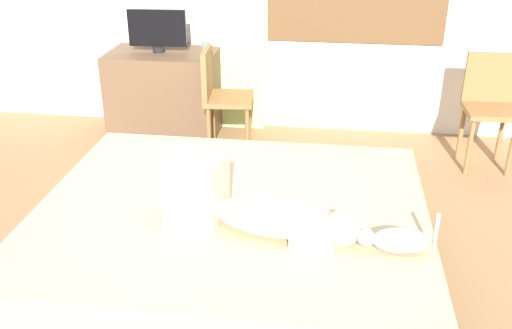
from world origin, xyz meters
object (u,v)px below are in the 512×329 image
object	(u,v)px
desk	(164,95)
chair_by_desk	(220,93)
chair_spare	(490,102)
cup	(206,46)
bed	(233,245)
person_lying	(252,208)
cat	(396,240)
tv_monitor	(157,30)

from	to	relation	value
desk	chair_by_desk	world-z (taller)	chair_by_desk
chair_by_desk	chair_spare	size ratio (longest dim) A/B	1.00
desk	cup	bearing A→B (deg)	12.62
bed	chair_by_desk	xyz separation A→B (m)	(-0.40, 1.72, 0.27)
person_lying	chair_spare	bearing A→B (deg)	52.46
desk	chair_by_desk	bearing A→B (deg)	-28.46
cat	chair_by_desk	distance (m)	2.37
bed	person_lying	size ratio (longest dim) A/B	2.20
cup	chair_by_desk	xyz separation A→B (m)	(0.19, -0.38, -0.27)
cat	cup	size ratio (longest dim) A/B	4.28
cup	chair_spare	size ratio (longest dim) A/B	0.10
cup	person_lying	bearing A→B (deg)	-72.60
person_lying	cat	xyz separation A→B (m)	(0.67, -0.11, -0.05)
cat	tv_monitor	bearing A→B (deg)	127.27
cat	chair_spare	bearing A→B (deg)	67.72
person_lying	chair_by_desk	size ratio (longest dim) A/B	1.10
desk	person_lying	bearing A→B (deg)	-64.02
person_lying	tv_monitor	size ratio (longest dim) A/B	1.96
person_lying	chair_spare	distance (m)	2.53
cup	tv_monitor	bearing A→B (deg)	-168.09
cup	bed	bearing A→B (deg)	-74.39
chair_spare	bed	bearing A→B (deg)	-133.06
bed	chair_spare	world-z (taller)	chair_spare
desk	tv_monitor	xyz separation A→B (m)	(-0.02, 0.00, 0.55)
tv_monitor	chair_spare	size ratio (longest dim) A/B	0.56
cat	cup	xyz separation A→B (m)	(-1.39, 2.42, 0.23)
person_lying	cat	distance (m)	0.68
cup	chair_spare	distance (m)	2.30
person_lying	chair_by_desk	bearing A→B (deg)	105.54
chair_spare	chair_by_desk	bearing A→B (deg)	-177.89
cat	chair_spare	distance (m)	2.29
bed	chair_by_desk	size ratio (longest dim) A/B	2.41
bed	chair_spare	size ratio (longest dim) A/B	2.41
cat	tv_monitor	xyz separation A→B (m)	(-1.78, 2.34, 0.37)
person_lying	chair_spare	xyz separation A→B (m)	(1.54, 2.00, -0.09)
bed	cup	size ratio (longest dim) A/B	24.79
chair_by_desk	chair_spare	distance (m)	2.08
desk	chair_by_desk	xyz separation A→B (m)	(0.55, -0.30, 0.14)
desk	chair_spare	distance (m)	2.63
cup	chair_spare	world-z (taller)	chair_spare
cup	cat	bearing A→B (deg)	-60.02
person_lying	chair_spare	size ratio (longest dim) A/B	1.10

